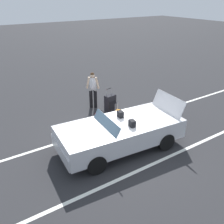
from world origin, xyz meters
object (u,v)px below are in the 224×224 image
suitcase_large_black (110,103)px  convertible_car (115,134)px  duffel_bag (100,116)px  suitcase_medium_bright (118,119)px  traveler_person (93,88)px

suitcase_large_black → convertible_car: bearing=-39.5°
duffel_bag → convertible_car: bearing=72.7°
suitcase_large_black → duffel_bag: bearing=-69.0°
suitcase_large_black → suitcase_medium_bright: 1.42m
convertible_car → suitcase_medium_bright: bearing=-122.8°
convertible_car → traveler_person: size_ratio=2.60×
suitcase_large_black → traveler_person: (0.46, -0.72, 0.56)m
convertible_car → duffel_bag: size_ratio=6.52×
convertible_car → suitcase_large_black: bearing=-114.8°
convertible_car → duffel_bag: 2.27m
suitcase_medium_bright → duffel_bag: bearing=170.3°
duffel_bag → traveler_person: traveler_person is taller
suitcase_large_black → suitcase_medium_bright: size_ratio=1.05×
suitcase_medium_bright → traveler_person: (-0.04, -2.05, 0.62)m
duffel_bag → traveler_person: bearing=-106.7°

